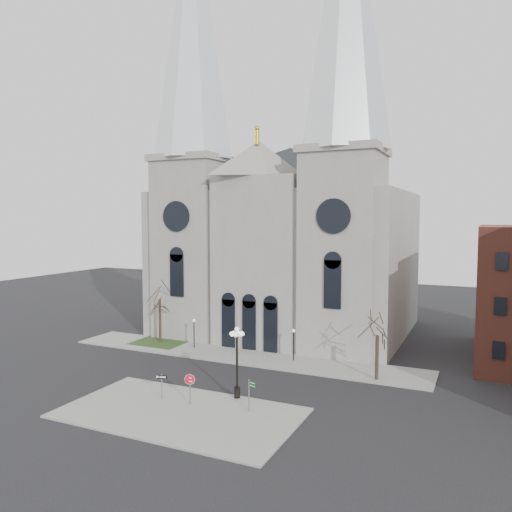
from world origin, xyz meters
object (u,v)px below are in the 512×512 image
at_px(one_way_sign, 162,382).
at_px(street_name_sign, 250,393).
at_px(stop_sign, 190,383).
at_px(globe_lamp, 237,353).

distance_m(one_way_sign, street_name_sign, 7.63).
height_order(stop_sign, street_name_sign, street_name_sign).
bearing_deg(stop_sign, one_way_sign, -175.40).
bearing_deg(one_way_sign, stop_sign, -17.71).
distance_m(globe_lamp, one_way_sign, 6.51).
bearing_deg(street_name_sign, one_way_sign, -156.52).
xyz_separation_m(stop_sign, one_way_sign, (-2.68, -0.01, -0.33)).
xyz_separation_m(globe_lamp, street_name_sign, (2.20, -2.20, -2.25)).
height_order(stop_sign, one_way_sign, stop_sign).
relative_size(stop_sign, globe_lamp, 0.42).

